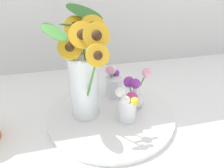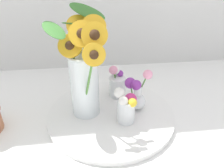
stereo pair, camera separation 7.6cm
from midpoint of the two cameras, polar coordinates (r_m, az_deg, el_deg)
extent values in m
plane|color=white|center=(0.81, -2.59, -9.62)|extent=(6.00, 6.00, 0.00)
cylinder|color=white|center=(0.83, -2.64, -7.92)|extent=(0.47, 0.47, 0.02)
cylinder|color=silver|center=(0.77, -10.03, -1.07)|extent=(0.10, 0.10, 0.22)
torus|color=silver|center=(0.72, -10.82, 6.77)|extent=(0.10, 0.10, 0.01)
cylinder|color=#4C8438|center=(0.76, -11.69, 4.02)|extent=(0.02, 0.05, 0.27)
cylinder|color=gold|center=(0.74, -12.51, 14.39)|extent=(0.08, 0.06, 0.06)
sphere|color=#382314|center=(0.74, -12.51, 14.39)|extent=(0.03, 0.03, 0.03)
cylinder|color=#4C8438|center=(0.73, -11.38, 1.23)|extent=(0.05, 0.02, 0.21)
cylinder|color=gold|center=(0.69, -14.06, 9.16)|extent=(0.09, 0.06, 0.08)
sphere|color=#382314|center=(0.69, -14.06, 9.16)|extent=(0.03, 0.03, 0.03)
cylinder|color=#4C8438|center=(0.69, -8.84, -0.37)|extent=(0.05, 0.08, 0.21)
cylinder|color=gold|center=(0.61, -7.35, 7.35)|extent=(0.08, 0.03, 0.08)
sphere|color=#382314|center=(0.61, -7.35, 7.35)|extent=(0.03, 0.03, 0.03)
cylinder|color=#4C8438|center=(0.73, -9.49, 3.47)|extent=(0.02, 0.02, 0.24)
cylinder|color=gold|center=(0.67, -11.07, 12.40)|extent=(0.09, 0.05, 0.08)
sphere|color=#382314|center=(0.67, -11.07, 12.40)|extent=(0.03, 0.03, 0.03)
cylinder|color=#4C8438|center=(0.74, -8.04, 4.32)|extent=(0.02, 0.03, 0.26)
cylinder|color=gold|center=(0.71, -8.20, 14.49)|extent=(0.08, 0.06, 0.07)
sphere|color=#382314|center=(0.71, -8.20, 14.49)|extent=(0.03, 0.03, 0.03)
cylinder|color=#4C8438|center=(0.71, -8.47, 2.77)|extent=(0.04, 0.06, 0.26)
cylinder|color=gold|center=(0.64, -7.59, 12.37)|extent=(0.09, 0.04, 0.08)
sphere|color=#382314|center=(0.64, -7.59, 12.37)|extent=(0.03, 0.03, 0.03)
ellipsoid|color=#38702D|center=(0.65, -18.24, 12.82)|extent=(0.10, 0.14, 0.04)
ellipsoid|color=#38702D|center=(0.75, -10.27, 17.98)|extent=(0.14, 0.09, 0.07)
ellipsoid|color=#38702D|center=(0.76, -12.45, 14.71)|extent=(0.12, 0.06, 0.04)
cylinder|color=white|center=(0.76, 1.23, -6.80)|extent=(0.06, 0.06, 0.09)
cylinder|color=#4C8438|center=(0.75, 0.15, -4.85)|extent=(0.02, 0.01, 0.08)
sphere|color=white|center=(0.73, -0.70, -2.26)|extent=(0.04, 0.04, 0.04)
cylinder|color=#4C8438|center=(0.74, 1.32, -6.49)|extent=(0.03, 0.01, 0.07)
sphere|color=white|center=(0.72, 0.55, -4.33)|extent=(0.03, 0.03, 0.03)
cylinder|color=#4C8438|center=(0.76, 1.95, -6.27)|extent=(0.02, 0.02, 0.07)
sphere|color=#C6337A|center=(0.75, 2.30, -3.76)|extent=(0.04, 0.04, 0.04)
cylinder|color=#4C8438|center=(0.75, 2.01, -6.35)|extent=(0.02, 0.02, 0.06)
sphere|color=yellow|center=(0.73, 2.89, -4.64)|extent=(0.03, 0.03, 0.03)
sphere|color=white|center=(0.83, 3.70, -4.24)|extent=(0.06, 0.06, 0.06)
cylinder|color=white|center=(0.81, 3.82, -1.39)|extent=(0.03, 0.03, 0.03)
cylinder|color=#568E42|center=(0.81, 3.84, -1.99)|extent=(0.02, 0.01, 0.07)
sphere|color=purple|center=(0.78, 3.41, 0.01)|extent=(0.04, 0.04, 0.04)
cylinder|color=#568E42|center=(0.82, 2.42, -2.52)|extent=(0.02, 0.02, 0.09)
sphere|color=purple|center=(0.80, 1.75, 0.45)|extent=(0.04, 0.04, 0.04)
cylinder|color=#568E42|center=(0.80, 4.65, -0.65)|extent=(0.04, 0.03, 0.12)
sphere|color=pink|center=(0.77, 6.26, 2.90)|extent=(0.03, 0.03, 0.03)
cylinder|color=white|center=(0.90, -1.90, -0.74)|extent=(0.07, 0.07, 0.08)
cylinder|color=#4C8438|center=(0.90, -1.40, 0.40)|extent=(0.01, 0.02, 0.07)
sphere|color=purple|center=(0.89, -1.30, 2.80)|extent=(0.03, 0.03, 0.03)
cylinder|color=#4C8438|center=(0.89, -2.61, 1.15)|extent=(0.01, 0.02, 0.08)
sphere|color=white|center=(0.88, -2.71, 3.68)|extent=(0.04, 0.04, 0.04)
cylinder|color=#4C8438|center=(0.88, -2.31, 0.83)|extent=(0.02, 0.01, 0.09)
sphere|color=pink|center=(0.86, -3.07, 3.58)|extent=(0.04, 0.04, 0.04)
camera|label=1|loc=(0.04, -92.86, -1.64)|focal=35.00mm
camera|label=2|loc=(0.04, 87.14, 1.64)|focal=35.00mm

